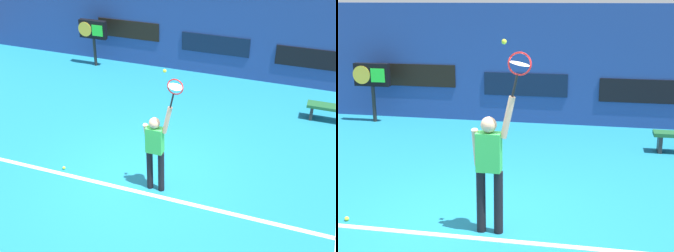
{
  "view_description": "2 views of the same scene",
  "coord_description": "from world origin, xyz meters",
  "views": [
    {
      "loc": [
        3.26,
        -7.16,
        5.8
      ],
      "look_at": [
        0.66,
        -0.12,
        1.49
      ],
      "focal_mm": 47.62,
      "sensor_mm": 36.0,
      "label": 1
    },
    {
      "loc": [
        1.84,
        -6.4,
        3.24
      ],
      "look_at": [
        0.54,
        0.44,
        1.39
      ],
      "focal_mm": 51.85,
      "sensor_mm": 36.0,
      "label": 2
    }
  ],
  "objects": [
    {
      "name": "ground_plane",
      "position": [
        0.0,
        0.0,
        0.0
      ],
      "size": [
        18.0,
        18.0,
        0.0
      ],
      "primitive_type": "plane",
      "color": "teal"
    },
    {
      "name": "back_wall",
      "position": [
        0.0,
        6.1,
        1.55
      ],
      "size": [
        18.0,
        0.2,
        3.1
      ],
      "primitive_type": "cube",
      "color": "navy",
      "rests_on": "ground_plane"
    },
    {
      "name": "sponsor_banner_center",
      "position": [
        0.0,
        5.98,
        1.03
      ],
      "size": [
        2.2,
        0.03,
        0.6
      ],
      "primitive_type": "cube",
      "color": "#0C1933"
    },
    {
      "name": "sponsor_banner_portside",
      "position": [
        -3.0,
        5.98,
        1.19
      ],
      "size": [
        2.2,
        0.03,
        0.6
      ],
      "primitive_type": "cube",
      "color": "black"
    },
    {
      "name": "sponsor_banner_starboard",
      "position": [
        3.0,
        5.98,
        0.96
      ],
      "size": [
        2.2,
        0.03,
        0.6
      ],
      "primitive_type": "cube",
      "color": "black"
    },
    {
      "name": "court_baseline",
      "position": [
        0.0,
        -0.5,
        0.01
      ],
      "size": [
        10.0,
        0.1,
        0.01
      ],
      "primitive_type": "cube",
      "color": "white",
      "rests_on": "ground_plane"
    },
    {
      "name": "tennis_player",
      "position": [
        0.44,
        -0.25,
        1.01
      ],
      "size": [
        0.61,
        0.31,
        1.99
      ],
      "color": "black",
      "rests_on": "ground_plane"
    },
    {
      "name": "tennis_racket",
      "position": [
        0.84,
        -0.25,
        2.38
      ],
      "size": [
        0.37,
        0.27,
        0.63
      ],
      "color": "black"
    },
    {
      "name": "tennis_ball",
      "position": [
        0.65,
        -0.25,
        2.69
      ],
      "size": [
        0.07,
        0.07,
        0.07
      ],
      "primitive_type": "sphere",
      "color": "#CCE033"
    },
    {
      "name": "scoreboard_clock",
      "position": [
        -4.0,
        5.37,
        1.21
      ],
      "size": [
        0.96,
        0.2,
        1.57
      ],
      "color": "black",
      "rests_on": "ground_plane"
    },
    {
      "name": "spare_ball",
      "position": [
        -1.75,
        -0.31,
        0.03
      ],
      "size": [
        0.07,
        0.07,
        0.07
      ],
      "primitive_type": "sphere",
      "color": "#CCE033",
      "rests_on": "ground_plane"
    }
  ]
}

